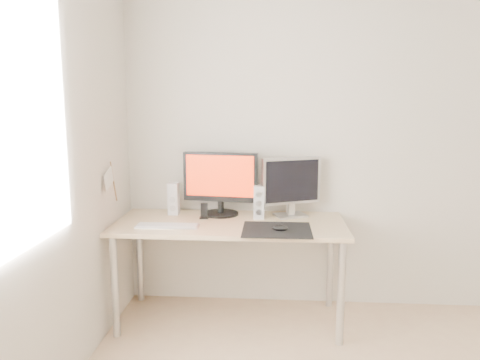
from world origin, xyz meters
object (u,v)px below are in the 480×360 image
object	(u,v)px
speaker_right	(259,202)
phone_dock	(204,214)
mouse	(280,228)
speaker_left	(174,199)
main_monitor	(220,181)
keyboard	(167,226)
second_monitor	(291,184)
desk	(230,233)

from	to	relation	value
speaker_right	phone_dock	bearing A→B (deg)	-174.48
mouse	speaker_left	size ratio (longest dim) A/B	0.43
main_monitor	keyboard	distance (m)	0.54
second_monitor	speaker_left	xyz separation A→B (m)	(-0.87, 0.00, -0.12)
speaker_right	phone_dock	size ratio (longest dim) A/B	2.12
second_monitor	speaker_right	bearing A→B (deg)	-163.18
mouse	keyboard	world-z (taller)	mouse
speaker_left	speaker_right	bearing A→B (deg)	-6.64
second_monitor	desk	bearing A→B (deg)	-156.16
second_monitor	speaker_right	world-z (taller)	second_monitor
desk	keyboard	bearing A→B (deg)	-158.96
keyboard	phone_dock	xyz separation A→B (m)	(0.21, 0.24, 0.03)
main_monitor	keyboard	xyz separation A→B (m)	(-0.32, -0.35, -0.25)
speaker_right	keyboard	size ratio (longest dim) A/B	0.56
phone_dock	desk	bearing A→B (deg)	-23.04
mouse	speaker_right	size ratio (longest dim) A/B	0.43
speaker_right	keyboard	bearing A→B (deg)	-155.48
mouse	speaker_right	bearing A→B (deg)	113.93
main_monitor	phone_dock	xyz separation A→B (m)	(-0.11, -0.11, -0.22)
keyboard	phone_dock	world-z (taller)	phone_dock
second_monitor	keyboard	distance (m)	0.93
main_monitor	second_monitor	size ratio (longest dim) A/B	1.27
mouse	main_monitor	xyz separation A→B (m)	(-0.43, 0.41, 0.23)
main_monitor	speaker_right	bearing A→B (deg)	-14.60
main_monitor	second_monitor	xyz separation A→B (m)	(0.52, -0.01, -0.01)
main_monitor	keyboard	world-z (taller)	main_monitor
phone_dock	keyboard	bearing A→B (deg)	-131.94
keyboard	speaker_right	bearing A→B (deg)	24.52
speaker_left	keyboard	size ratio (longest dim) A/B	0.56
desk	speaker_right	bearing A→B (deg)	31.08
mouse	main_monitor	world-z (taller)	main_monitor
second_monitor	speaker_left	size ratio (longest dim) A/B	1.83
mouse	keyboard	distance (m)	0.76
desk	main_monitor	world-z (taller)	main_monitor
second_monitor	main_monitor	bearing A→B (deg)	179.43
speaker_right	keyboard	distance (m)	0.68
desk	second_monitor	bearing A→B (deg)	23.84
main_monitor	speaker_left	bearing A→B (deg)	-179.93
mouse	desk	distance (m)	0.42
phone_dock	second_monitor	bearing A→B (deg)	9.79
keyboard	phone_dock	size ratio (longest dim) A/B	3.77
mouse	main_monitor	distance (m)	0.64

